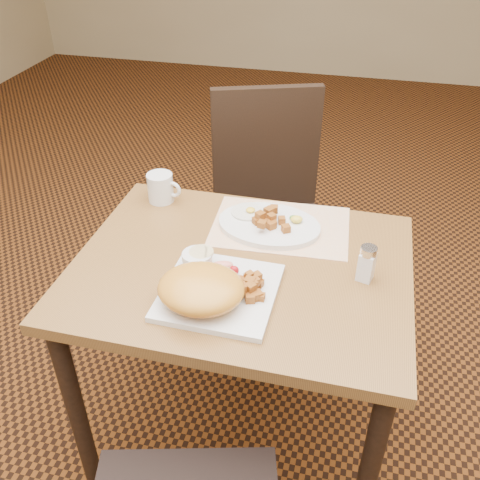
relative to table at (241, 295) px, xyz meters
name	(u,v)px	position (x,y,z in m)	size (l,w,h in m)	color
ground	(241,434)	(0.00, 0.00, -0.64)	(8.00, 8.00, 0.00)	black
table	(241,295)	(0.00, 0.00, 0.00)	(0.90, 0.70, 0.75)	brown
chair_far	(269,204)	(-0.05, 0.66, -0.10)	(0.54, 0.55, 0.97)	black
placemat	(281,226)	(0.07, 0.20, 0.11)	(0.40, 0.28, 0.00)	white
plate_square	(219,292)	(-0.02, -0.13, 0.12)	(0.28, 0.28, 0.02)	silver
plate_oval	(269,225)	(0.04, 0.19, 0.12)	(0.30, 0.23, 0.02)	silver
hollandaise_mound	(200,289)	(-0.06, -0.18, 0.16)	(0.21, 0.19, 0.08)	orange
ramekin	(198,259)	(-0.10, -0.06, 0.15)	(0.08, 0.08, 0.04)	silver
garnish_sq	(226,268)	(-0.03, -0.06, 0.14)	(0.08, 0.06, 0.03)	#387223
fried_egg	(248,211)	(-0.03, 0.23, 0.13)	(0.10, 0.10, 0.02)	white
garnish_ov	(296,219)	(0.11, 0.22, 0.14)	(0.05, 0.05, 0.02)	#387223
salt_shaker	(367,263)	(0.33, 0.02, 0.16)	(0.05, 0.05, 0.10)	white
coffee_mug	(161,188)	(-0.33, 0.26, 0.16)	(0.11, 0.08, 0.09)	silver
home_fries_sq	(250,285)	(0.05, -0.12, 0.14)	(0.09, 0.10, 0.04)	#A55B1A
home_fries_ov	(270,220)	(0.04, 0.18, 0.14)	(0.12, 0.11, 0.04)	#A55B1A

